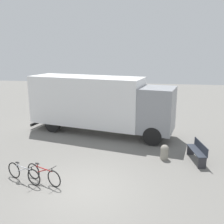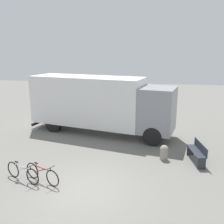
% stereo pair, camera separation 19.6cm
% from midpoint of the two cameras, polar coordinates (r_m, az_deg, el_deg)
% --- Properties ---
extents(ground_plane, '(60.00, 60.00, 0.00)m').
position_cam_midpoint_polar(ground_plane, '(9.48, -5.96, -17.04)').
color(ground_plane, slate).
extents(delivery_truck, '(8.92, 3.87, 3.36)m').
position_cam_midpoint_polar(delivery_truck, '(14.83, -2.67, 2.22)').
color(delivery_truck, white).
rests_on(delivery_truck, ground).
extents(park_bench, '(0.68, 1.62, 0.89)m').
position_cam_midpoint_polar(park_bench, '(11.88, 19.45, -8.47)').
color(park_bench, '#282D38').
rests_on(park_bench, ground).
extents(bicycle_near, '(1.64, 0.71, 0.73)m').
position_cam_midpoint_polar(bicycle_near, '(10.31, -19.26, -12.90)').
color(bicycle_near, black).
rests_on(bicycle_near, ground).
extents(bicycle_middle, '(1.62, 0.75, 0.73)m').
position_cam_midpoint_polar(bicycle_middle, '(9.99, -15.14, -13.46)').
color(bicycle_middle, black).
rests_on(bicycle_middle, ground).
extents(bollard_near_bench, '(0.38, 0.38, 0.69)m').
position_cam_midpoint_polar(bollard_near_bench, '(11.76, 12.28, -8.91)').
color(bollard_near_bench, gray).
rests_on(bollard_near_bench, ground).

